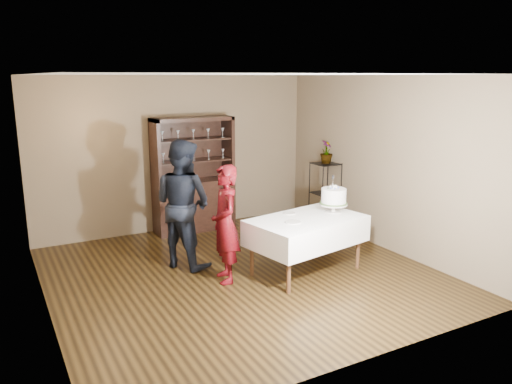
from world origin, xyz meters
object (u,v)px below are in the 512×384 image
woman (225,224)px  cake (334,197)px  potted_plant (326,152)px  plant_etagere (325,193)px  china_hutch (194,193)px  cake_table (306,231)px  man (183,204)px

woman → cake: (1.61, -0.19, 0.21)m
cake → potted_plant: (0.96, 1.50, 0.39)m
plant_etagere → potted_plant: bearing=44.4°
china_hutch → cake_table: 2.68m
plant_etagere → china_hutch: bearing=153.2°
man → china_hutch: bearing=-56.5°
woman → cake: 1.64m
cake_table → potted_plant: potted_plant is taller
cake_table → potted_plant: bearing=46.8°
cake → potted_plant: bearing=57.2°
woman → cake: bearing=94.3°
cake → man: bearing=152.2°
woman → potted_plant: bearing=127.9°
potted_plant → cake_table: bearing=-133.2°
china_hutch → man: size_ratio=1.09×
china_hutch → cake: bearing=-66.0°
man → cake: man is taller
china_hutch → woman: china_hutch is taller
man → potted_plant: (2.86, 0.50, 0.47)m
china_hutch → cake: size_ratio=3.66×
china_hutch → plant_etagere: china_hutch is taller
china_hutch → potted_plant: bearing=-26.4°
woman → china_hutch: bearing=179.4°
man → woman: bearing=169.5°
china_hutch → plant_etagere: (2.08, -1.05, -0.01)m
china_hutch → plant_etagere: bearing=-26.8°
china_hutch → potted_plant: 2.45m
man → cake: bearing=-147.6°
china_hutch → potted_plant: (2.09, -1.04, 0.72)m
man → cake: (1.90, -1.00, 0.08)m
man → cake: 2.15m
china_hutch → woman: size_ratio=1.27×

